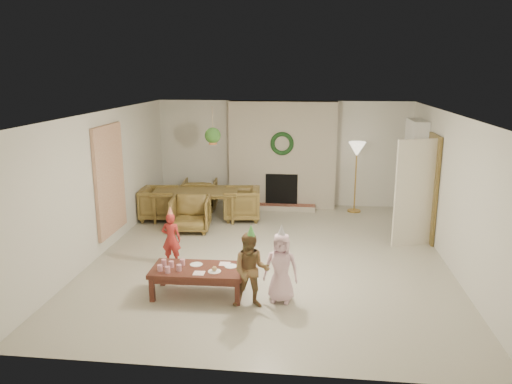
# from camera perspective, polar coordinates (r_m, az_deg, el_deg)

# --- Properties ---
(floor) EXTENTS (7.00, 7.00, 0.00)m
(floor) POSITION_cam_1_polar(r_m,az_deg,el_deg) (8.82, 1.66, -7.31)
(floor) COLOR #B7B29E
(floor) RESTS_ON ground
(ceiling) EXTENTS (7.00, 7.00, 0.00)m
(ceiling) POSITION_cam_1_polar(r_m,az_deg,el_deg) (8.25, 1.78, 9.09)
(ceiling) COLOR white
(ceiling) RESTS_ON wall_back
(wall_back) EXTENTS (7.00, 0.00, 7.00)m
(wall_back) POSITION_cam_1_polar(r_m,az_deg,el_deg) (11.88, 3.14, 4.48)
(wall_back) COLOR silver
(wall_back) RESTS_ON floor
(wall_front) EXTENTS (7.00, 0.00, 7.00)m
(wall_front) POSITION_cam_1_polar(r_m,az_deg,el_deg) (5.13, -1.61, -8.37)
(wall_front) COLOR silver
(wall_front) RESTS_ON floor
(wall_left) EXTENTS (0.00, 7.00, 7.00)m
(wall_left) POSITION_cam_1_polar(r_m,az_deg,el_deg) (9.19, -17.27, 1.07)
(wall_left) COLOR silver
(wall_left) RESTS_ON floor
(wall_right) EXTENTS (0.00, 7.00, 7.00)m
(wall_right) POSITION_cam_1_polar(r_m,az_deg,el_deg) (8.74, 21.72, 0.06)
(wall_right) COLOR silver
(wall_right) RESTS_ON floor
(fireplace_mass) EXTENTS (2.50, 0.40, 2.50)m
(fireplace_mass) POSITION_cam_1_polar(r_m,az_deg,el_deg) (11.68, 3.08, 4.32)
(fireplace_mass) COLOR #532516
(fireplace_mass) RESTS_ON floor
(fireplace_hearth) EXTENTS (1.60, 0.30, 0.12)m
(fireplace_hearth) POSITION_cam_1_polar(r_m,az_deg,el_deg) (11.60, 2.90, -1.78)
(fireplace_hearth) COLOR maroon
(fireplace_hearth) RESTS_ON floor
(fireplace_firebox) EXTENTS (0.75, 0.12, 0.75)m
(fireplace_firebox) POSITION_cam_1_polar(r_m,az_deg,el_deg) (11.66, 2.97, 0.29)
(fireplace_firebox) COLOR black
(fireplace_firebox) RESTS_ON floor
(fireplace_wreath) EXTENTS (0.54, 0.10, 0.54)m
(fireplace_wreath) POSITION_cam_1_polar(r_m,az_deg,el_deg) (11.40, 3.03, 5.61)
(fireplace_wreath) COLOR #143717
(fireplace_wreath) RESTS_ON fireplace_mass
(floor_lamp_base) EXTENTS (0.30, 0.30, 0.03)m
(floor_lamp_base) POSITION_cam_1_polar(r_m,az_deg,el_deg) (11.68, 11.26, -2.14)
(floor_lamp_base) COLOR gold
(floor_lamp_base) RESTS_ON floor
(floor_lamp_post) EXTENTS (0.03, 0.03, 1.46)m
(floor_lamp_post) POSITION_cam_1_polar(r_m,az_deg,el_deg) (11.50, 11.44, 1.41)
(floor_lamp_post) COLOR gold
(floor_lamp_post) RESTS_ON floor
(floor_lamp_shade) EXTENTS (0.39, 0.39, 0.32)m
(floor_lamp_shade) POSITION_cam_1_polar(r_m,az_deg,el_deg) (11.37, 11.61, 4.88)
(floor_lamp_shade) COLOR beige
(floor_lamp_shade) RESTS_ON floor_lamp_post
(bookshelf_carcass) EXTENTS (0.30, 1.00, 2.20)m
(bookshelf_carcass) POSITION_cam_1_polar(r_m,az_deg,el_deg) (10.92, 17.80, 2.19)
(bookshelf_carcass) COLOR white
(bookshelf_carcass) RESTS_ON floor
(bookshelf_shelf_a) EXTENTS (0.30, 0.92, 0.03)m
(bookshelf_shelf_a) POSITION_cam_1_polar(r_m,az_deg,el_deg) (11.06, 17.45, -1.10)
(bookshelf_shelf_a) COLOR white
(bookshelf_shelf_a) RESTS_ON bookshelf_carcass
(bookshelf_shelf_b) EXTENTS (0.30, 0.92, 0.03)m
(bookshelf_shelf_b) POSITION_cam_1_polar(r_m,az_deg,el_deg) (10.97, 17.60, 0.92)
(bookshelf_shelf_b) COLOR white
(bookshelf_shelf_b) RESTS_ON bookshelf_carcass
(bookshelf_shelf_c) EXTENTS (0.30, 0.92, 0.03)m
(bookshelf_shelf_c) POSITION_cam_1_polar(r_m,az_deg,el_deg) (10.89, 17.75, 2.97)
(bookshelf_shelf_c) COLOR white
(bookshelf_shelf_c) RESTS_ON bookshelf_carcass
(bookshelf_shelf_d) EXTENTS (0.30, 0.92, 0.03)m
(bookshelf_shelf_d) POSITION_cam_1_polar(r_m,az_deg,el_deg) (10.82, 17.91, 5.05)
(bookshelf_shelf_d) COLOR white
(bookshelf_shelf_d) RESTS_ON bookshelf_carcass
(books_row_lower) EXTENTS (0.20, 0.40, 0.24)m
(books_row_lower) POSITION_cam_1_polar(r_m,az_deg,el_deg) (10.88, 17.54, -0.59)
(books_row_lower) COLOR #A3311E
(books_row_lower) RESTS_ON bookshelf_shelf_a
(books_row_mid) EXTENTS (0.20, 0.44, 0.24)m
(books_row_mid) POSITION_cam_1_polar(r_m,az_deg,el_deg) (10.98, 17.50, 1.69)
(books_row_mid) COLOR #295796
(books_row_mid) RESTS_ON bookshelf_shelf_b
(books_row_upper) EXTENTS (0.20, 0.36, 0.22)m
(books_row_upper) POSITION_cam_1_polar(r_m,az_deg,el_deg) (10.76, 17.80, 3.55)
(books_row_upper) COLOR #C08829
(books_row_upper) RESTS_ON bookshelf_shelf_c
(door_frame) EXTENTS (0.05, 0.86, 2.04)m
(door_frame) POSITION_cam_1_polar(r_m,az_deg,el_deg) (9.91, 19.63, 0.43)
(door_frame) COLOR brown
(door_frame) RESTS_ON floor
(door_leaf) EXTENTS (0.77, 0.32, 2.00)m
(door_leaf) POSITION_cam_1_polar(r_m,az_deg,el_deg) (9.47, 17.89, -0.16)
(door_leaf) COLOR beige
(door_leaf) RESTS_ON floor
(curtain_panel) EXTENTS (0.06, 1.20, 2.00)m
(curtain_panel) POSITION_cam_1_polar(r_m,az_deg,el_deg) (9.35, -16.56, 1.34)
(curtain_panel) COLOR beige
(curtain_panel) RESTS_ON wall_left
(dining_table) EXTENTS (1.93, 1.21, 0.65)m
(dining_table) POSITION_cam_1_polar(r_m,az_deg,el_deg) (10.87, -6.97, -1.50)
(dining_table) COLOR brown
(dining_table) RESTS_ON floor
(dining_chair_near) EXTENTS (0.84, 0.86, 0.71)m
(dining_chair_near) POSITION_cam_1_polar(r_m,az_deg,el_deg) (10.09, -7.56, -2.54)
(dining_chair_near) COLOR brown
(dining_chair_near) RESTS_ON floor
(dining_chair_far) EXTENTS (0.84, 0.86, 0.71)m
(dining_chair_far) POSITION_cam_1_polar(r_m,az_deg,el_deg) (11.63, -6.47, -0.29)
(dining_chair_far) COLOR brown
(dining_chair_far) RESTS_ON floor
(dining_chair_left) EXTENTS (0.86, 0.84, 0.71)m
(dining_chair_left) POSITION_cam_1_polar(r_m,az_deg,el_deg) (10.99, -11.15, -1.30)
(dining_chair_left) COLOR brown
(dining_chair_left) RESTS_ON floor
(dining_chair_right) EXTENTS (0.86, 0.84, 0.71)m
(dining_chair_right) POSITION_cam_1_polar(r_m,az_deg,el_deg) (10.78, -1.65, -1.35)
(dining_chair_right) COLOR brown
(dining_chair_right) RESTS_ON floor
(hanging_plant_cord) EXTENTS (0.01, 0.01, 0.70)m
(hanging_plant_cord) POSITION_cam_1_polar(r_m,az_deg,el_deg) (9.95, -5.06, 7.84)
(hanging_plant_cord) COLOR tan
(hanging_plant_cord) RESTS_ON ceiling
(hanging_plant_pot) EXTENTS (0.16, 0.16, 0.12)m
(hanging_plant_pot) POSITION_cam_1_polar(r_m,az_deg,el_deg) (9.99, -5.02, 5.85)
(hanging_plant_pot) COLOR #AD6338
(hanging_plant_pot) RESTS_ON hanging_plant_cord
(hanging_plant_foliage) EXTENTS (0.32, 0.32, 0.32)m
(hanging_plant_foliage) POSITION_cam_1_polar(r_m,az_deg,el_deg) (9.98, -5.03, 6.53)
(hanging_plant_foliage) COLOR #25501A
(hanging_plant_foliage) RESTS_ON hanging_plant_pot
(coffee_table_top) EXTENTS (1.36, 0.70, 0.06)m
(coffee_table_top) POSITION_cam_1_polar(r_m,az_deg,el_deg) (7.26, -6.72, -8.96)
(coffee_table_top) COLOR #4F251A
(coffee_table_top) RESTS_ON floor
(coffee_table_apron) EXTENTS (1.25, 0.60, 0.08)m
(coffee_table_apron) POSITION_cam_1_polar(r_m,az_deg,el_deg) (7.29, -6.70, -9.48)
(coffee_table_apron) COLOR #4F251A
(coffee_table_apron) RESTS_ON floor
(coffee_leg_fl) EXTENTS (0.07, 0.07, 0.35)m
(coffee_leg_fl) POSITION_cam_1_polar(r_m,az_deg,el_deg) (7.25, -11.93, -11.01)
(coffee_leg_fl) COLOR #4F251A
(coffee_leg_fl) RESTS_ON floor
(coffee_leg_fr) EXTENTS (0.07, 0.07, 0.35)m
(coffee_leg_fr) POSITION_cam_1_polar(r_m,az_deg,el_deg) (7.00, -2.14, -11.62)
(coffee_leg_fr) COLOR #4F251A
(coffee_leg_fr) RESTS_ON floor
(coffee_leg_bl) EXTENTS (0.07, 0.07, 0.35)m
(coffee_leg_bl) POSITION_cam_1_polar(r_m,az_deg,el_deg) (7.73, -10.74, -9.33)
(coffee_leg_bl) COLOR #4F251A
(coffee_leg_bl) RESTS_ON floor
(coffee_leg_br) EXTENTS (0.07, 0.07, 0.35)m
(coffee_leg_br) POSITION_cam_1_polar(r_m,az_deg,el_deg) (7.50, -1.61, -9.82)
(coffee_leg_br) COLOR #4F251A
(coffee_leg_br) RESTS_ON floor
(cup_a) EXTENTS (0.07, 0.07, 0.09)m
(cup_a) POSITION_cam_1_polar(r_m,az_deg,el_deg) (7.22, -11.05, -8.62)
(cup_a) COLOR white
(cup_a) RESTS_ON coffee_table_top
(cup_b) EXTENTS (0.07, 0.07, 0.09)m
(cup_b) POSITION_cam_1_polar(r_m,az_deg,el_deg) (7.40, -10.61, -8.02)
(cup_b) COLOR white
(cup_b) RESTS_ON coffee_table_top
(cup_c) EXTENTS (0.07, 0.07, 0.09)m
(cup_c) POSITION_cam_1_polar(r_m,az_deg,el_deg) (7.14, -10.20, -8.84)
(cup_c) COLOR white
(cup_c) RESTS_ON coffee_table_top
(cup_d) EXTENTS (0.07, 0.07, 0.09)m
(cup_d) POSITION_cam_1_polar(r_m,az_deg,el_deg) (7.32, -9.77, -8.23)
(cup_d) COLOR white
(cup_d) RESTS_ON coffee_table_top
(cup_e) EXTENTS (0.07, 0.07, 0.09)m
(cup_e) POSITION_cam_1_polar(r_m,az_deg,el_deg) (7.18, -8.90, -8.66)
(cup_e) COLOR white
(cup_e) RESTS_ON coffee_table_top
(cup_f) EXTENTS (0.07, 0.07, 0.09)m
(cup_f) POSITION_cam_1_polar(r_m,az_deg,el_deg) (7.36, -8.51, -8.05)
(cup_f) COLOR white
(cup_f) RESTS_ON coffee_table_top
(plate_a) EXTENTS (0.19, 0.19, 0.01)m
(plate_a) POSITION_cam_1_polar(r_m,az_deg,el_deg) (7.37, -6.92, -8.32)
(plate_a) COLOR white
(plate_a) RESTS_ON coffee_table_top
(plate_b) EXTENTS (0.19, 0.19, 0.01)m
(plate_b) POSITION_cam_1_polar(r_m,az_deg,el_deg) (7.11, -4.83, -9.13)
(plate_b) COLOR white
(plate_b) RESTS_ON coffee_table_top
(plate_c) EXTENTS (0.19, 0.19, 0.01)m
(plate_c) POSITION_cam_1_polar(r_m,az_deg,el_deg) (7.27, -2.93, -8.57)
(plate_c) COLOR white
(plate_c) RESTS_ON coffee_table_top
(food_scoop) EXTENTS (0.07, 0.07, 0.07)m
(food_scoop) POSITION_cam_1_polar(r_m,az_deg,el_deg) (7.09, -4.84, -8.83)
(food_scoop) COLOR tan
(food_scoop) RESTS_ON plate_b
(napkin_left) EXTENTS (0.16, 0.16, 0.01)m
(napkin_left) POSITION_cam_1_polar(r_m,az_deg,el_deg) (7.07, -6.62, -9.31)
(napkin_left) COLOR #FFBDBB
(napkin_left) RESTS_ON coffee_table_top
(napkin_right) EXTENTS (0.16, 0.16, 0.01)m
(napkin_right) POSITION_cam_1_polar(r_m,az_deg,el_deg) (7.36, -3.64, -8.30)
(napkin_right) COLOR #FFBDBB
(napkin_right) RESTS_ON coffee_table_top
(child_red) EXTENTS (0.34, 0.23, 0.90)m
(child_red) POSITION_cam_1_polar(r_m,az_deg,el_deg) (8.39, -9.78, -5.37)
(child_red) COLOR #A42723
(child_red) RESTS_ON floor
(party_hat_red) EXTENTS (0.16, 0.16, 0.17)m
(party_hat_red) POSITION_cam_1_polar(r_m,az_deg,el_deg) (8.25, -9.92, -2.17)
(party_hat_red) COLOR gold
(party_hat_red) RESTS_ON child_red
(child_plaid) EXTENTS (0.54, 0.43, 1.07)m
(child_plaid) POSITION_cam_1_polar(r_m,az_deg,el_deg) (6.81, -0.57, -9.08)
(child_plaid) COLOR #9C3D2A
(child_plaid) RESTS_ON floor
(party_hat_plaid) EXTENTS (0.16, 0.16, 0.17)m
(party_hat_plaid) POSITION_cam_1_polar(r_m,az_deg,el_deg) (6.61, -0.58, -4.50)
(party_hat_plaid) COLOR #59C454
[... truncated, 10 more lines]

